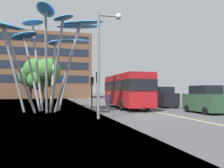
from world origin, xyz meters
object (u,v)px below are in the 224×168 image
car_parked_near (206,100)px  street_lamp (104,50)px  leaf_sculpture (45,34)px  car_parked_mid (163,98)px  red_bus (126,89)px  traffic_light_kerb_near (98,84)px  pedestrian (109,102)px  traffic_light_kerb_far (92,86)px

car_parked_near → street_lamp: bearing=-169.7°
leaf_sculpture → car_parked_mid: 14.14m
red_bus → leaf_sculpture: (-8.29, -2.24, 4.78)m
traffic_light_kerb_near → street_lamp: bearing=-93.5°
car_parked_mid → street_lamp: bearing=-134.4°
traffic_light_kerb_near → street_lamp: (-0.19, -3.15, 2.17)m
street_lamp → car_parked_mid: bearing=45.6°
leaf_sculpture → street_lamp: size_ratio=1.64×
leaf_sculpture → car_parked_mid: size_ratio=2.88×
car_parked_near → pedestrian: car_parked_near is taller
leaf_sculpture → pedestrian: bearing=-0.8°
car_parked_mid → street_lamp: 12.93m
red_bus → car_parked_near: red_bus is taller
leaf_sculpture → traffic_light_kerb_near: 6.80m
red_bus → car_parked_mid: red_bus is taller
car_parked_mid → pedestrian: (-6.87, -2.70, -0.24)m
traffic_light_kerb_near → street_lamp: 3.83m
red_bus → traffic_light_kerb_far: 3.65m
leaf_sculpture → pedestrian: (5.79, -0.08, -5.98)m
leaf_sculpture → street_lamp: leaf_sculpture is taller
leaf_sculpture → car_parked_near: (12.87, -4.65, -5.74)m
red_bus → car_parked_near: (4.58, -6.89, -0.96)m
red_bus → car_parked_mid: 4.48m
street_lamp → pedestrian: 7.47m
car_parked_mid → leaf_sculpture: bearing=-168.3°
pedestrian → car_parked_near: bearing=-32.8°
car_parked_near → traffic_light_kerb_near: bearing=170.0°
leaf_sculpture → street_lamp: bearing=-57.8°
pedestrian → car_parked_mid: bearing=21.4°
leaf_sculpture → traffic_light_kerb_near: size_ratio=3.51×
red_bus → car_parked_near: bearing=-56.4°
car_parked_mid → street_lamp: street_lamp is taller
leaf_sculpture → traffic_light_kerb_near: bearing=-37.0°
red_bus → leaf_sculpture: bearing=-164.9°
leaf_sculpture → street_lamp: (3.95, -6.27, -2.22)m
street_lamp → car_parked_near: bearing=10.3°
traffic_light_kerb_near → car_parked_mid: bearing=33.9°
traffic_light_kerb_far → car_parked_near: size_ratio=0.80×
leaf_sculpture → car_parked_near: bearing=-19.9°
traffic_light_kerb_far → car_parked_mid: size_ratio=0.80×
car_parked_mid → pedestrian: size_ratio=2.44×
traffic_light_kerb_near → pedestrian: 3.80m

